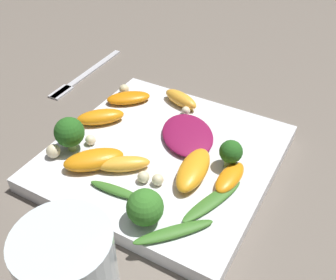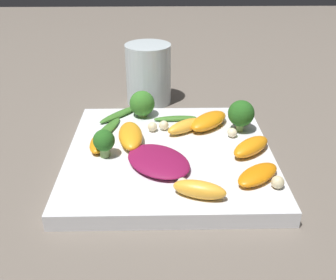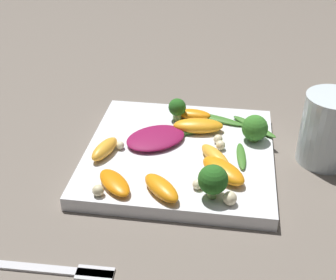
% 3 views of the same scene
% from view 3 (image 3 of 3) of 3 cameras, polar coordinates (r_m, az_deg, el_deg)
% --- Properties ---
extents(ground_plane, '(2.40, 2.40, 0.00)m').
position_cam_3_polar(ground_plane, '(0.72, 1.41, -2.45)').
color(ground_plane, '#6B6056').
extents(plate, '(0.28, 0.28, 0.02)m').
position_cam_3_polar(plate, '(0.71, 1.42, -1.77)').
color(plate, white).
rests_on(plate, ground_plane).
extents(drinking_glass, '(0.08, 0.08, 0.11)m').
position_cam_3_polar(drinking_glass, '(0.73, 19.02, 1.25)').
color(drinking_glass, silver).
rests_on(drinking_glass, ground_plane).
extents(fork, '(0.19, 0.02, 0.01)m').
position_cam_3_polar(fork, '(0.57, -14.33, -14.93)').
color(fork, silver).
rests_on(fork, ground_plane).
extents(radicchio_leaf_0, '(0.12, 0.11, 0.01)m').
position_cam_3_polar(radicchio_leaf_0, '(0.72, -1.51, 0.26)').
color(radicchio_leaf_0, maroon).
rests_on(radicchio_leaf_0, plate).
extents(orange_segment_0, '(0.07, 0.07, 0.02)m').
position_cam_3_polar(orange_segment_0, '(0.61, -0.82, -5.85)').
color(orange_segment_0, orange).
rests_on(orange_segment_0, plate).
extents(orange_segment_1, '(0.08, 0.08, 0.02)m').
position_cam_3_polar(orange_segment_1, '(0.65, 6.74, -3.72)').
color(orange_segment_1, orange).
rests_on(orange_segment_1, plate).
extents(orange_segment_2, '(0.06, 0.07, 0.02)m').
position_cam_3_polar(orange_segment_2, '(0.68, 5.76, -1.98)').
color(orange_segment_2, '#FCAD33').
rests_on(orange_segment_2, plate).
extents(orange_segment_3, '(0.07, 0.07, 0.01)m').
position_cam_3_polar(orange_segment_3, '(0.63, -6.54, -5.18)').
color(orange_segment_3, orange).
rests_on(orange_segment_3, plate).
extents(orange_segment_4, '(0.08, 0.04, 0.02)m').
position_cam_3_polar(orange_segment_4, '(0.75, 3.70, 1.75)').
color(orange_segment_4, orange).
rests_on(orange_segment_4, plate).
extents(orange_segment_5, '(0.06, 0.03, 0.01)m').
position_cam_3_polar(orange_segment_5, '(0.79, 3.06, 3.18)').
color(orange_segment_5, orange).
rests_on(orange_segment_5, plate).
extents(orange_segment_6, '(0.04, 0.07, 0.02)m').
position_cam_3_polar(orange_segment_6, '(0.70, -7.73, -1.08)').
color(orange_segment_6, '#FCAD33').
rests_on(orange_segment_6, plate).
extents(broccoli_floret_0, '(0.04, 0.04, 0.04)m').
position_cam_3_polar(broccoli_floret_0, '(0.73, 10.53, 1.41)').
color(broccoli_floret_0, '#7A9E51').
rests_on(broccoli_floret_0, plate).
extents(broccoli_floret_1, '(0.04, 0.04, 0.05)m').
position_cam_3_polar(broccoli_floret_1, '(0.60, 5.51, -4.87)').
color(broccoli_floret_1, '#84AD5B').
rests_on(broccoli_floret_1, plate).
extents(broccoli_floret_2, '(0.03, 0.03, 0.04)m').
position_cam_3_polar(broccoli_floret_2, '(0.77, 1.13, 3.91)').
color(broccoli_floret_2, '#84AD5B').
rests_on(broccoli_floret_2, plate).
extents(arugula_sprig_0, '(0.09, 0.05, 0.01)m').
position_cam_3_polar(arugula_sprig_0, '(0.78, 6.02, 2.57)').
color(arugula_sprig_0, '#3D7528').
rests_on(arugula_sprig_0, plate).
extents(arugula_sprig_1, '(0.06, 0.04, 0.01)m').
position_cam_3_polar(arugula_sprig_1, '(0.74, 1.97, 0.83)').
color(arugula_sprig_1, '#3D7528').
rests_on(arugula_sprig_1, plate).
extents(arugula_sprig_2, '(0.08, 0.07, 0.01)m').
position_cam_3_polar(arugula_sprig_2, '(0.77, 10.44, 1.62)').
color(arugula_sprig_2, '#3D7528').
rests_on(arugula_sprig_2, plate).
extents(arugula_sprig_3, '(0.02, 0.07, 0.01)m').
position_cam_3_polar(arugula_sprig_3, '(0.69, 8.92, -1.94)').
color(arugula_sprig_3, '#3D7528').
rests_on(arugula_sprig_3, plate).
extents(macadamia_nut_0, '(0.01, 0.01, 0.01)m').
position_cam_3_polar(macadamia_nut_0, '(0.71, -5.85, -0.65)').
color(macadamia_nut_0, beige).
rests_on(macadamia_nut_0, plate).
extents(macadamia_nut_1, '(0.01, 0.01, 0.01)m').
position_cam_3_polar(macadamia_nut_1, '(0.72, 6.12, 0.10)').
color(macadamia_nut_1, beige).
rests_on(macadamia_nut_1, plate).
extents(macadamia_nut_2, '(0.02, 0.02, 0.02)m').
position_cam_3_polar(macadamia_nut_2, '(0.60, 7.56, -7.06)').
color(macadamia_nut_2, beige).
rests_on(macadamia_nut_2, plate).
extents(macadamia_nut_3, '(0.02, 0.02, 0.02)m').
position_cam_3_polar(macadamia_nut_3, '(0.75, 1.83, 1.71)').
color(macadamia_nut_3, beige).
rests_on(macadamia_nut_3, plate).
extents(macadamia_nut_4, '(0.01, 0.01, 0.01)m').
position_cam_3_polar(macadamia_nut_4, '(0.63, 3.62, -5.41)').
color(macadamia_nut_4, beige).
rests_on(macadamia_nut_4, plate).
extents(macadamia_nut_5, '(0.02, 0.02, 0.02)m').
position_cam_3_polar(macadamia_nut_5, '(0.62, -8.51, -6.10)').
color(macadamia_nut_5, beige).
rests_on(macadamia_nut_5, plate).
extents(macadamia_nut_6, '(0.01, 0.01, 0.01)m').
position_cam_3_polar(macadamia_nut_6, '(0.71, 6.41, -0.64)').
color(macadamia_nut_6, beige).
rests_on(macadamia_nut_6, plate).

